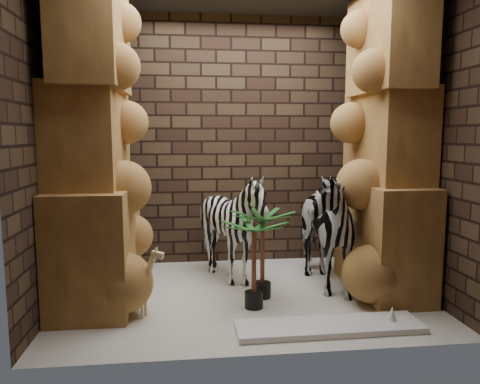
{
  "coord_description": "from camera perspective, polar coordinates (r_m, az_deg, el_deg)",
  "views": [
    {
      "loc": [
        -0.55,
        -4.31,
        1.58
      ],
      "look_at": [
        -0.02,
        0.15,
        1.01
      ],
      "focal_mm": 34.01,
      "sensor_mm": 36.0,
      "label": 1
    }
  ],
  "objects": [
    {
      "name": "palm_front",
      "position": [
        4.44,
        2.83,
        -7.76
      ],
      "size": [
        0.36,
        0.36,
        0.87
      ],
      "primitive_type": null,
      "color": "#195121",
      "rests_on": "floor"
    },
    {
      "name": "rock_pillar_left",
      "position": [
        4.4,
        -17.99,
        5.8
      ],
      "size": [
        0.68,
        1.3,
        3.0
      ],
      "primitive_type": null,
      "color": "#BF9344",
      "rests_on": "floor"
    },
    {
      "name": "wall_front",
      "position": [
        3.11,
        3.42,
        5.7
      ],
      "size": [
        3.5,
        0.0,
        3.5
      ],
      "primitive_type": "plane",
      "rotation": [
        -1.57,
        0.0,
        0.0
      ],
      "color": "black",
      "rests_on": "ground"
    },
    {
      "name": "surfboard",
      "position": [
        3.93,
        11.14,
        -16.23
      ],
      "size": [
        1.53,
        0.39,
        0.05
      ],
      "primitive_type": "cube",
      "rotation": [
        0.0,
        0.0,
        0.01
      ],
      "color": "white",
      "rests_on": "floor"
    },
    {
      "name": "zebra_left",
      "position": [
        4.88,
        -0.91,
        -5.12
      ],
      "size": [
        1.31,
        1.45,
        1.08
      ],
      "primitive_type": "imported",
      "rotation": [
        0.0,
        0.0,
        -0.36
      ],
      "color": "white",
      "rests_on": "floor"
    },
    {
      "name": "zebra_right",
      "position": [
        4.77,
        9.54,
        -3.23
      ],
      "size": [
        0.75,
        1.27,
        1.45
      ],
      "primitive_type": "imported",
      "rotation": [
        0.0,
        0.0,
        0.08
      ],
      "color": "white",
      "rests_on": "floor"
    },
    {
      "name": "wall_right",
      "position": [
        4.89,
        21.44,
        5.76
      ],
      "size": [
        0.0,
        3.0,
        3.0
      ],
      "primitive_type": "plane",
      "rotation": [
        1.57,
        0.0,
        -1.57
      ],
      "color": "black",
      "rests_on": "ground"
    },
    {
      "name": "wall_back",
      "position": [
        5.59,
        -1.1,
        6.38
      ],
      "size": [
        3.5,
        0.0,
        3.5
      ],
      "primitive_type": "plane",
      "rotation": [
        1.57,
        0.0,
        0.0
      ],
      "color": "black",
      "rests_on": "ground"
    },
    {
      "name": "floor",
      "position": [
        4.63,
        0.5,
        -12.77
      ],
      "size": [
        3.5,
        3.5,
        0.0
      ],
      "primitive_type": "plane",
      "color": "silver",
      "rests_on": "ground"
    },
    {
      "name": "giraffe_toy",
      "position": [
        4.12,
        -13.09,
        -10.77
      ],
      "size": [
        0.35,
        0.22,
        0.65
      ],
      "primitive_type": null,
      "rotation": [
        0.0,
        0.0,
        -0.35
      ],
      "color": "beige",
      "rests_on": "floor"
    },
    {
      "name": "rock_pillar_right",
      "position": [
        4.74,
        17.9,
        5.88
      ],
      "size": [
        0.58,
        1.25,
        3.0
      ],
      "primitive_type": null,
      "color": "#BF9344",
      "rests_on": "floor"
    },
    {
      "name": "wall_left",
      "position": [
        4.48,
        -22.4,
        5.63
      ],
      "size": [
        0.0,
        3.0,
        3.0
      ],
      "primitive_type": "plane",
      "rotation": [
        1.57,
        0.0,
        1.57
      ],
      "color": "black",
      "rests_on": "ground"
    },
    {
      "name": "palm_back",
      "position": [
        4.18,
        1.76,
        -9.03
      ],
      "size": [
        0.36,
        0.36,
        0.82
      ],
      "primitive_type": null,
      "color": "#195121",
      "rests_on": "floor"
    }
  ]
}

